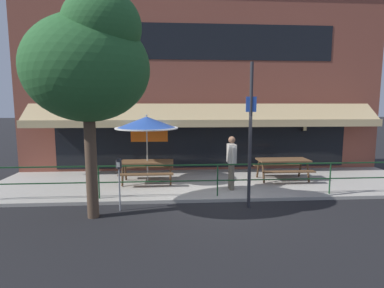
# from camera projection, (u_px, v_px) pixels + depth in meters

# --- Properties ---
(ground_plane) EXTENTS (120.00, 120.00, 0.00)m
(ground_plane) POSITION_uv_depth(u_px,v_px,m) (219.00, 202.00, 8.63)
(ground_plane) COLOR black
(patio_deck) EXTENTS (15.00, 4.00, 0.10)m
(patio_deck) POSITION_uv_depth(u_px,v_px,m) (210.00, 183.00, 10.60)
(patio_deck) COLOR #ADA89E
(patio_deck) RESTS_ON ground
(restaurant_building) EXTENTS (15.00, 1.60, 7.54)m
(restaurant_building) POSITION_uv_depth(u_px,v_px,m) (204.00, 82.00, 12.32)
(restaurant_building) COLOR brown
(restaurant_building) RESTS_ON ground
(patio_railing) EXTENTS (13.84, 0.04, 0.97)m
(patio_railing) POSITION_uv_depth(u_px,v_px,m) (218.00, 173.00, 8.82)
(patio_railing) COLOR #194723
(patio_railing) RESTS_ON patio_deck
(picnic_table_left) EXTENTS (1.80, 1.42, 0.76)m
(picnic_table_left) POSITION_uv_depth(u_px,v_px,m) (147.00, 166.00, 10.34)
(picnic_table_left) COLOR brown
(picnic_table_left) RESTS_ON patio_deck
(picnic_table_centre) EXTENTS (1.80, 1.42, 0.76)m
(picnic_table_centre) POSITION_uv_depth(u_px,v_px,m) (283.00, 164.00, 10.72)
(picnic_table_centre) COLOR brown
(picnic_table_centre) RESTS_ON patio_deck
(patio_umbrella_left) EXTENTS (2.14, 2.14, 2.38)m
(patio_umbrella_left) POSITION_uv_depth(u_px,v_px,m) (147.00, 123.00, 10.22)
(patio_umbrella_left) COLOR #B7B2A8
(patio_umbrella_left) RESTS_ON patio_deck
(pedestrian_walking) EXTENTS (0.25, 0.62, 1.71)m
(pedestrian_walking) POSITION_uv_depth(u_px,v_px,m) (231.00, 160.00, 9.52)
(pedestrian_walking) COLOR #665B4C
(pedestrian_walking) RESTS_ON patio_deck
(parking_meter_near) EXTENTS (0.15, 0.16, 1.42)m
(parking_meter_near) POSITION_uv_depth(u_px,v_px,m) (119.00, 168.00, 7.82)
(parking_meter_near) COLOR gray
(parking_meter_near) RESTS_ON ground
(street_sign_pole) EXTENTS (0.28, 0.09, 3.90)m
(street_sign_pole) POSITION_uv_depth(u_px,v_px,m) (250.00, 135.00, 7.97)
(street_sign_pole) COLOR #2D2D33
(street_sign_pole) RESTS_ON ground
(street_tree_curbside) EXTENTS (2.95, 2.66, 5.34)m
(street_tree_curbside) POSITION_uv_depth(u_px,v_px,m) (90.00, 62.00, 6.97)
(street_tree_curbside) COLOR brown
(street_tree_curbside) RESTS_ON ground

